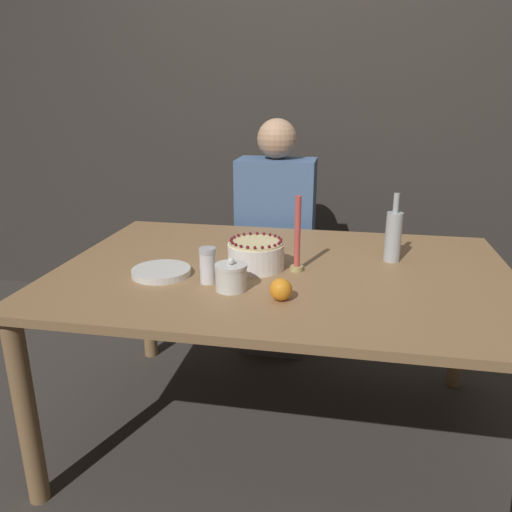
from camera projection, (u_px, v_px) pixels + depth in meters
ground_plane at (280, 432)px, 2.11m from camera, size 12.00×12.00×0.00m
wall_behind at (316, 103)px, 3.01m from camera, size 8.00×0.05×2.60m
dining_table at (283, 289)px, 1.91m from camera, size 1.69×1.15×0.73m
cake at (256, 255)px, 1.87m from camera, size 0.21×0.21×0.12m
sugar_bowl at (231, 277)px, 1.67m from camera, size 0.11×0.11×0.11m
sugar_shaker at (208, 265)px, 1.72m from camera, size 0.06×0.06×0.13m
plate_stack at (161, 272)px, 1.81m from camera, size 0.21×0.21×0.02m
candle at (297, 241)px, 1.82m from camera, size 0.05×0.05×0.28m
bottle at (393, 235)px, 1.94m from camera, size 0.06×0.06×0.27m
orange_fruit_0 at (281, 289)px, 1.59m from camera, size 0.07×0.07×0.07m
person_man_blue_shirt at (276, 253)px, 2.69m from camera, size 0.40×0.34×1.24m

